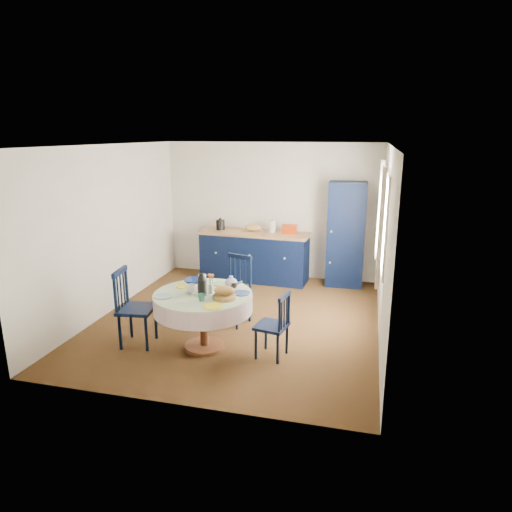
{
  "coord_description": "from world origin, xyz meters",
  "views": [
    {
      "loc": [
        1.77,
        -5.99,
        2.66
      ],
      "look_at": [
        0.22,
        0.2,
        0.93
      ],
      "focal_mm": 32.0,
      "sensor_mm": 36.0,
      "label": 1
    }
  ],
  "objects_px": {
    "mug_a": "(191,289)",
    "mug_b": "(202,298)",
    "chair_right": "(274,325)",
    "mug_d": "(202,278)",
    "kitchen_counter": "(254,255)",
    "cobalt_bowl": "(195,281)",
    "chair_left": "(134,307)",
    "dining_table": "(204,302)",
    "pantry_cabinet": "(346,235)",
    "chair_far": "(234,289)",
    "mug_c": "(233,285)"
  },
  "relations": [
    {
      "from": "mug_a",
      "to": "mug_b",
      "type": "height_order",
      "value": "mug_a"
    },
    {
      "from": "chair_right",
      "to": "mug_d",
      "type": "distance_m",
      "value": 1.21
    },
    {
      "from": "kitchen_counter",
      "to": "cobalt_bowl",
      "type": "distance_m",
      "value": 2.59
    },
    {
      "from": "mug_b",
      "to": "chair_left",
      "type": "bearing_deg",
      "value": 170.77
    },
    {
      "from": "chair_left",
      "to": "mug_a",
      "type": "distance_m",
      "value": 0.82
    },
    {
      "from": "mug_a",
      "to": "chair_left",
      "type": "bearing_deg",
      "value": -173.75
    },
    {
      "from": "mug_a",
      "to": "mug_b",
      "type": "relative_size",
      "value": 1.39
    },
    {
      "from": "dining_table",
      "to": "mug_b",
      "type": "height_order",
      "value": "dining_table"
    },
    {
      "from": "mug_b",
      "to": "kitchen_counter",
      "type": "bearing_deg",
      "value": 92.93
    },
    {
      "from": "kitchen_counter",
      "to": "chair_right",
      "type": "xyz_separation_m",
      "value": [
        0.99,
        -2.91,
        -0.04
      ]
    },
    {
      "from": "pantry_cabinet",
      "to": "chair_right",
      "type": "height_order",
      "value": "pantry_cabinet"
    },
    {
      "from": "kitchen_counter",
      "to": "chair_far",
      "type": "bearing_deg",
      "value": -80.77
    },
    {
      "from": "mug_c",
      "to": "kitchen_counter",
      "type": "bearing_deg",
      "value": 98.39
    },
    {
      "from": "dining_table",
      "to": "mug_c",
      "type": "distance_m",
      "value": 0.43
    },
    {
      "from": "chair_right",
      "to": "kitchen_counter",
      "type": "bearing_deg",
      "value": -150.45
    },
    {
      "from": "chair_right",
      "to": "chair_far",
      "type": "bearing_deg",
      "value": -128.94
    },
    {
      "from": "chair_right",
      "to": "mug_d",
      "type": "relative_size",
      "value": 7.48
    },
    {
      "from": "chair_left",
      "to": "mug_c",
      "type": "height_order",
      "value": "chair_left"
    },
    {
      "from": "pantry_cabinet",
      "to": "mug_b",
      "type": "relative_size",
      "value": 19.61
    },
    {
      "from": "kitchen_counter",
      "to": "cobalt_bowl",
      "type": "height_order",
      "value": "kitchen_counter"
    },
    {
      "from": "chair_left",
      "to": "mug_b",
      "type": "relative_size",
      "value": 10.67
    },
    {
      "from": "kitchen_counter",
      "to": "mug_b",
      "type": "height_order",
      "value": "kitchen_counter"
    },
    {
      "from": "chair_right",
      "to": "cobalt_bowl",
      "type": "xyz_separation_m",
      "value": [
        -1.14,
        0.34,
        0.35
      ]
    },
    {
      "from": "dining_table",
      "to": "chair_far",
      "type": "xyz_separation_m",
      "value": [
        0.12,
        0.9,
        -0.12
      ]
    },
    {
      "from": "chair_far",
      "to": "chair_right",
      "type": "xyz_separation_m",
      "value": [
        0.78,
        -0.92,
        -0.07
      ]
    },
    {
      "from": "pantry_cabinet",
      "to": "mug_c",
      "type": "distance_m",
      "value": 3.0
    },
    {
      "from": "chair_far",
      "to": "cobalt_bowl",
      "type": "distance_m",
      "value": 0.74
    },
    {
      "from": "kitchen_counter",
      "to": "mug_b",
      "type": "bearing_deg",
      "value": -83.92
    },
    {
      "from": "mug_b",
      "to": "mug_a",
      "type": "bearing_deg",
      "value": 132.56
    },
    {
      "from": "kitchen_counter",
      "to": "chair_left",
      "type": "relative_size",
      "value": 2.04
    },
    {
      "from": "pantry_cabinet",
      "to": "mug_d",
      "type": "distance_m",
      "value": 3.11
    },
    {
      "from": "mug_b",
      "to": "mug_c",
      "type": "height_order",
      "value": "mug_b"
    },
    {
      "from": "kitchen_counter",
      "to": "mug_c",
      "type": "height_order",
      "value": "kitchen_counter"
    },
    {
      "from": "dining_table",
      "to": "chair_far",
      "type": "bearing_deg",
      "value": 82.37
    },
    {
      "from": "dining_table",
      "to": "chair_far",
      "type": "distance_m",
      "value": 0.92
    },
    {
      "from": "pantry_cabinet",
      "to": "mug_a",
      "type": "distance_m",
      "value": 3.46
    },
    {
      "from": "chair_far",
      "to": "mug_c",
      "type": "xyz_separation_m",
      "value": [
        0.18,
        -0.63,
        0.29
      ]
    },
    {
      "from": "chair_left",
      "to": "pantry_cabinet",
      "type": "bearing_deg",
      "value": -46.35
    },
    {
      "from": "pantry_cabinet",
      "to": "chair_far",
      "type": "xyz_separation_m",
      "value": [
        -1.43,
        -2.09,
        -0.43
      ]
    },
    {
      "from": "mug_a",
      "to": "mug_d",
      "type": "xyz_separation_m",
      "value": [
        -0.02,
        0.43,
        0.0
      ]
    },
    {
      "from": "kitchen_counter",
      "to": "pantry_cabinet",
      "type": "height_order",
      "value": "pantry_cabinet"
    },
    {
      "from": "chair_right",
      "to": "cobalt_bowl",
      "type": "relative_size",
      "value": 3.23
    },
    {
      "from": "pantry_cabinet",
      "to": "mug_a",
      "type": "height_order",
      "value": "pantry_cabinet"
    },
    {
      "from": "chair_right",
      "to": "cobalt_bowl",
      "type": "bearing_deg",
      "value": -95.78
    },
    {
      "from": "chair_left",
      "to": "cobalt_bowl",
      "type": "distance_m",
      "value": 0.84
    },
    {
      "from": "chair_far",
      "to": "mug_d",
      "type": "xyz_separation_m",
      "value": [
        -0.3,
        -0.49,
        0.3
      ]
    },
    {
      "from": "dining_table",
      "to": "cobalt_bowl",
      "type": "height_order",
      "value": "dining_table"
    },
    {
      "from": "chair_left",
      "to": "chair_far",
      "type": "height_order",
      "value": "chair_left"
    },
    {
      "from": "chair_far",
      "to": "pantry_cabinet",
      "type": "bearing_deg",
      "value": 73.13
    },
    {
      "from": "chair_left",
      "to": "chair_right",
      "type": "height_order",
      "value": "chair_left"
    }
  ]
}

